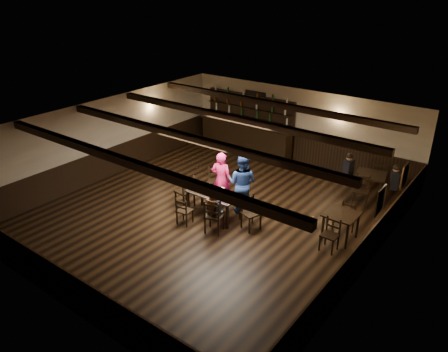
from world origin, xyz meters
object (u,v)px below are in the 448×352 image
Objects in this scene: woman_pink at (221,180)px; man_blue at (242,183)px; chair_near_left at (183,209)px; cake at (203,186)px; dining_table at (214,196)px; bar_counter at (247,133)px; chair_near_right at (213,214)px.

woman_pink is 0.70m from man_blue.
man_blue is (0.85, 1.60, 0.43)m from chair_near_left.
dining_table is at bearing -11.27° from cake.
bar_counter reaches higher than woman_pink.
woman_pink is (-0.25, 0.66, 0.18)m from dining_table.
dining_table is at bearing 64.82° from chair_near_left.
dining_table is at bearing 94.58° from woman_pink.
bar_counter is (-2.73, 5.60, 0.16)m from chair_near_right.
chair_near_left is 0.83× the size of chair_near_right.
man_blue is 1.13m from cake.
cake is at bearing 141.02° from chair_near_right.
man_blue is (0.69, 0.08, 0.05)m from woman_pink.
woman_pink is at bearing 68.30° from cake.
bar_counter is at bearing 116.01° from chair_near_right.
cake reaches higher than dining_table.
chair_near_left is 0.45× the size of man_blue.
man_blue reaches higher than chair_near_right.
chair_near_left is (-0.40, -0.86, -0.20)m from dining_table.
dining_table is 5.36m from bar_counter.
woman_pink is 5.08× the size of cake.
bar_counter is (-1.80, 5.75, 0.26)m from chair_near_left.
bar_counter is at bearing 107.42° from chair_near_left.
woman_pink is at bearing -65.10° from bar_counter.
cake is (-0.47, 0.09, 0.13)m from dining_table.
chair_near_left is at bearing 68.38° from woman_pink.
bar_counter reaches higher than dining_table.
cake is at bearing 94.16° from chair_near_left.
chair_near_left is 1.01m from cake.
dining_table is 4.54× the size of cake.
chair_near_left is 0.20× the size of bar_counter.
man_blue reaches higher than dining_table.
man_blue is 0.44× the size of bar_counter.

